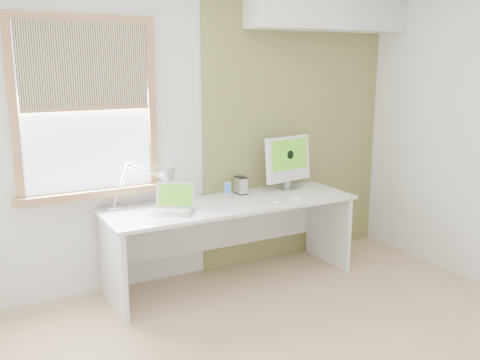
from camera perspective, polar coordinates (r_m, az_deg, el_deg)
room at (r=3.20m, az=9.11°, el=1.67°), size 4.04×3.54×2.64m
accent_wall at (r=5.18m, az=6.05°, el=5.86°), size 2.00×0.02×2.60m
soffit at (r=5.15m, az=9.40°, el=18.00°), size 1.60×0.40×0.42m
window at (r=4.31m, az=-16.25°, el=7.37°), size 1.20×0.14×1.42m
desk at (r=4.63m, az=-1.24°, el=-4.57°), size 2.20×0.70×0.73m
desk_lamp at (r=4.42m, az=-8.85°, el=-0.30°), size 0.63×0.34×0.37m
laptop at (r=4.26m, az=-7.19°, el=-2.66°), size 0.41×0.39×0.22m
phone_dock at (r=4.67m, az=-1.35°, el=-1.40°), size 0.09×0.09×0.14m
external_drive at (r=4.79m, az=0.07°, el=-0.58°), size 0.08×0.13×0.16m
imac at (r=4.94m, az=5.22°, el=2.18°), size 0.52×0.21×0.50m
keyboard at (r=4.80m, az=8.01°, el=-1.53°), size 0.45×0.18×0.02m
mouse at (r=4.47m, az=4.03°, el=-2.40°), size 0.08×0.11×0.03m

